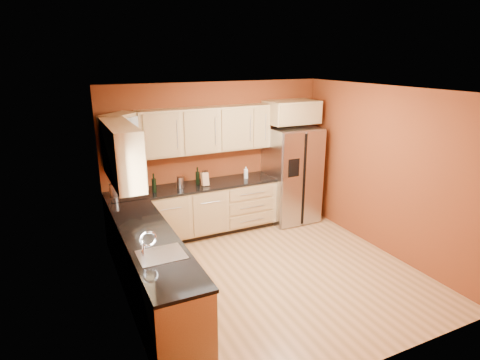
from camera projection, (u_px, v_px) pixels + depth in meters
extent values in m
plane|color=#A57340|center=(271.00, 273.00, 5.80)|extent=(4.00, 4.00, 0.00)
plane|color=white|center=(275.00, 90.00, 5.03)|extent=(4.00, 4.00, 0.00)
cube|color=maroon|center=(217.00, 156.00, 7.14)|extent=(4.00, 0.04, 2.60)
cube|color=maroon|center=(382.00, 250.00, 3.69)|extent=(4.00, 0.04, 2.60)
cube|color=maroon|center=(122.00, 212.00, 4.59)|extent=(0.04, 4.00, 2.60)
cube|color=maroon|center=(384.00, 171.00, 6.24)|extent=(0.04, 4.00, 2.60)
cube|color=#A27F4E|center=(195.00, 212.00, 6.91)|extent=(2.90, 0.60, 0.88)
cube|color=#A27F4E|center=(152.00, 273.00, 4.97)|extent=(0.60, 2.80, 0.88)
cube|color=black|center=(194.00, 187.00, 6.76)|extent=(2.90, 0.62, 0.04)
cube|color=black|center=(151.00, 239.00, 4.83)|extent=(0.62, 2.80, 0.04)
cube|color=#A27F4E|center=(206.00, 130.00, 6.74)|extent=(2.30, 0.33, 0.75)
cube|color=#A27F4E|center=(121.00, 153.00, 5.13)|extent=(0.33, 1.35, 0.75)
cube|color=#A27F4E|center=(121.00, 139.00, 6.01)|extent=(0.67, 0.67, 0.75)
cube|color=#A27F4E|center=(292.00, 112.00, 7.21)|extent=(0.92, 0.60, 0.40)
cube|color=#A9A9AE|center=(291.00, 175.00, 7.49)|extent=(0.90, 0.75, 1.78)
cube|color=white|center=(130.00, 206.00, 4.09)|extent=(0.03, 0.90, 1.00)
cylinder|color=#A9A9AE|center=(114.00, 190.00, 6.18)|extent=(0.17, 0.17, 0.22)
cylinder|color=#A9A9AE|center=(180.00, 183.00, 6.61)|extent=(0.15, 0.15, 0.19)
cube|color=tan|center=(205.00, 179.00, 6.74)|extent=(0.11, 0.10, 0.22)
cylinder|color=white|center=(246.00, 173.00, 7.13)|extent=(0.08, 0.08, 0.21)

